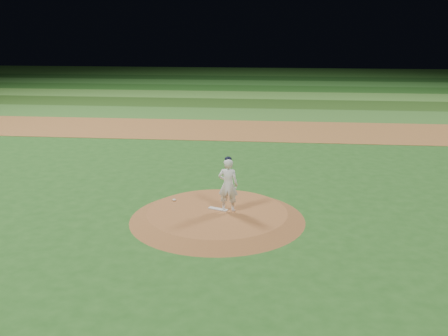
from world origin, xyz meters
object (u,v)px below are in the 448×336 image
object	(u,v)px
pitcher_on_mound	(228,184)
rosin_bag	(174,200)
pitchers_mound	(217,215)
pitching_rubber	(218,209)

from	to	relation	value
pitcher_on_mound	rosin_bag	bearing A→B (deg)	158.77
pitchers_mound	rosin_bag	world-z (taller)	rosin_bag
rosin_bag	pitcher_on_mound	world-z (taller)	pitcher_on_mound
pitching_rubber	pitcher_on_mound	distance (m)	0.91
pitchers_mound	pitching_rubber	distance (m)	0.22
pitchers_mound	pitcher_on_mound	bearing A→B (deg)	17.43
pitchers_mound	rosin_bag	bearing A→B (deg)	151.74
rosin_bag	pitcher_on_mound	xyz separation A→B (m)	(1.87, -0.73, 0.83)
pitchers_mound	rosin_bag	size ratio (longest dim) A/B	47.08
pitchers_mound	pitcher_on_mound	xyz separation A→B (m)	(0.33, 0.10, 0.99)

